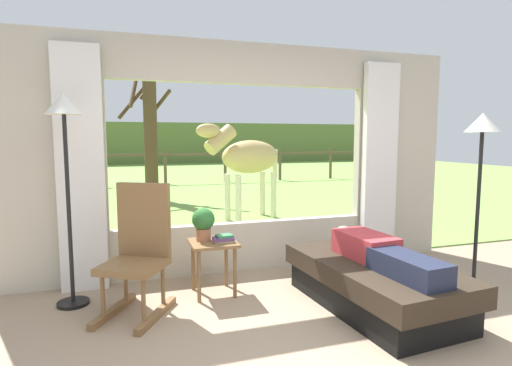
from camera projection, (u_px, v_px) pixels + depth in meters
back_wall_with_window at (243, 161)px, 4.64m from camera, size 5.20×0.12×2.55m
curtain_panel_left at (81, 170)px, 4.00m from camera, size 0.44×0.10×2.40m
curtain_panel_right at (379, 163)px, 5.03m from camera, size 0.44×0.10×2.40m
outdoor_pasture_lawn at (161, 179)px, 15.09m from camera, size 36.00×21.68×0.02m
distant_hill_ridge at (146, 143)px, 24.27m from camera, size 36.00×2.00×2.40m
recliner_sofa at (374, 284)px, 3.67m from camera, size 1.04×1.77×0.42m
reclining_person at (378, 252)px, 3.59m from camera, size 0.39×1.44×0.22m
rocking_chair at (139, 250)px, 3.55m from camera, size 0.74×0.82×1.12m
side_table at (213, 251)px, 3.97m from camera, size 0.44×0.44×0.52m
potted_plant at (203, 222)px, 3.97m from camera, size 0.22×0.22×0.32m
book_stack at (223, 239)px, 3.93m from camera, size 0.20×0.15×0.07m
floor_lamp_left at (65, 136)px, 3.58m from camera, size 0.32×0.32×1.89m
floor_lamp_right at (481, 149)px, 3.94m from camera, size 0.32×0.32×1.75m
horse at (247, 158)px, 7.45m from camera, size 1.79×1.04×1.73m
pasture_tree at (150, 133)px, 9.97m from camera, size 1.54×1.09×3.67m
pasture_fence_line at (165, 162)px, 13.35m from camera, size 16.10×0.10×1.10m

